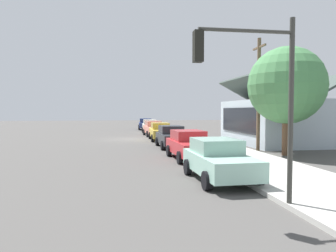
% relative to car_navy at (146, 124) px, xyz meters
% --- Properties ---
extents(ground_plane, '(120.00, 120.00, 0.00)m').
position_rel_car_navy_xyz_m(ground_plane, '(15.27, -2.83, -0.82)').
color(ground_plane, '#4C4947').
extents(sidewalk_curb, '(60.00, 4.20, 0.16)m').
position_rel_car_navy_xyz_m(sidewalk_curb, '(15.27, 2.77, -0.74)').
color(sidewalk_curb, '#B2AFA8').
rests_on(sidewalk_curb, ground).
extents(car_navy, '(4.61, 2.25, 1.59)m').
position_rel_car_navy_xyz_m(car_navy, '(0.00, 0.00, 0.00)').
color(car_navy, navy).
rests_on(car_navy, ground).
extents(car_ivory, '(4.74, 2.16, 1.59)m').
position_rel_car_navy_xyz_m(car_ivory, '(5.73, 0.06, -0.00)').
color(car_ivory, silver).
rests_on(car_ivory, ground).
extents(car_coral, '(4.69, 2.09, 1.59)m').
position_rel_car_navy_xyz_m(car_coral, '(11.60, -0.12, -0.00)').
color(car_coral, '#EA8C75').
rests_on(car_coral, ground).
extents(car_mustard, '(4.86, 2.05, 1.59)m').
position_rel_car_navy_xyz_m(car_mustard, '(16.77, -0.06, 0.00)').
color(car_mustard, gold).
rests_on(car_mustard, ground).
extents(car_charcoal, '(4.65, 2.07, 1.59)m').
position_rel_car_navy_xyz_m(car_charcoal, '(22.56, 0.01, 0.00)').
color(car_charcoal, '#2D3035').
rests_on(car_charcoal, ground).
extents(car_cherry, '(4.61, 2.19, 1.59)m').
position_rel_car_navy_xyz_m(car_cherry, '(28.31, 0.05, -0.00)').
color(car_cherry, red).
rests_on(car_cherry, ground).
extents(car_seafoam, '(4.35, 2.16, 1.59)m').
position_rel_car_navy_xyz_m(car_seafoam, '(33.77, -0.03, -0.00)').
color(car_seafoam, '#9ED1BC').
rests_on(car_seafoam, ground).
extents(storefront_building, '(9.92, 6.97, 5.45)m').
position_rel_car_navy_xyz_m(storefront_building, '(21.00, 9.15, 1.11)').
color(storefront_building, '#ADBCC6').
rests_on(storefront_building, ground).
extents(shade_tree, '(4.63, 4.63, 6.54)m').
position_rel_car_navy_xyz_m(shade_tree, '(27.74, 6.13, 3.40)').
color(shade_tree, brown).
rests_on(shade_tree, ground).
extents(traffic_light_main, '(0.37, 2.79, 5.20)m').
position_rel_car_navy_xyz_m(traffic_light_main, '(37.53, -0.29, 2.68)').
color(traffic_light_main, '#383833').
rests_on(traffic_light_main, ground).
extents(utility_pole_wooden, '(1.80, 0.24, 7.50)m').
position_rel_car_navy_xyz_m(utility_pole_wooden, '(25.56, 5.37, 3.11)').
color(utility_pole_wooden, brown).
rests_on(utility_pole_wooden, ground).
extents(fire_hydrant_red, '(0.22, 0.22, 0.71)m').
position_rel_car_navy_xyz_m(fire_hydrant_red, '(15.37, 1.37, -0.32)').
color(fire_hydrant_red, red).
rests_on(fire_hydrant_red, sidewalk_curb).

